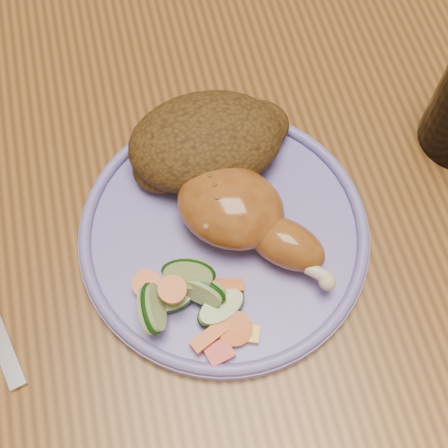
% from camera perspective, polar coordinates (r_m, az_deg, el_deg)
% --- Properties ---
extents(ground, '(4.00, 4.00, 0.00)m').
position_cam_1_polar(ground, '(1.29, 1.62, -8.93)').
color(ground, '#52341C').
rests_on(ground, ground).
extents(dining_table, '(0.90, 1.40, 0.75)m').
position_cam_1_polar(dining_table, '(0.68, 3.07, 7.20)').
color(dining_table, brown).
rests_on(dining_table, ground).
extents(plate, '(0.24, 0.24, 0.01)m').
position_cam_1_polar(plate, '(0.53, 0.00, -0.97)').
color(plate, '#736AC2').
rests_on(plate, dining_table).
extents(plate_rim, '(0.24, 0.24, 0.01)m').
position_cam_1_polar(plate_rim, '(0.52, 0.00, -0.47)').
color(plate_rim, '#736AC2').
rests_on(plate_rim, plate).
extents(chicken_leg, '(0.13, 0.14, 0.05)m').
position_cam_1_polar(chicken_leg, '(0.50, 1.81, 0.78)').
color(chicken_leg, '#98571F').
rests_on(chicken_leg, plate).
extents(rice_pilaf, '(0.14, 0.10, 0.06)m').
position_cam_1_polar(rice_pilaf, '(0.54, -1.40, 7.53)').
color(rice_pilaf, '#4A3112').
rests_on(rice_pilaf, plate).
extents(vegetable_pile, '(0.09, 0.09, 0.05)m').
position_cam_1_polar(vegetable_pile, '(0.49, -3.14, -6.91)').
color(vegetable_pile, '#A50A05').
rests_on(vegetable_pile, plate).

